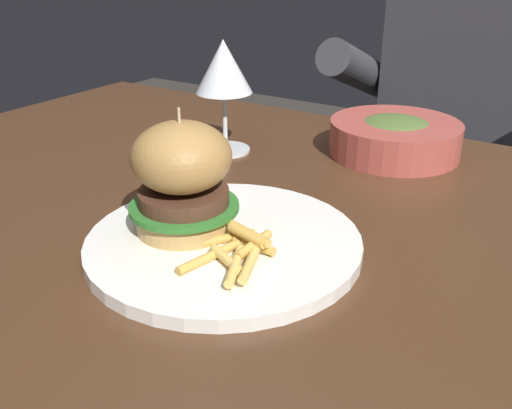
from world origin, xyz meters
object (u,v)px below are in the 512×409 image
Objects in this scene: main_plate at (224,243)px; burger_sandwich at (183,177)px; wine_glass at (224,70)px; diner_person at (466,180)px; soup_bowl at (395,137)px.

main_plate is 0.08m from burger_sandwich.
wine_glass reaches higher than main_plate.
diner_person is (0.12, 0.79, -0.25)m from burger_sandwich.
main_plate is 2.18× the size of burger_sandwich.
soup_bowl is (0.22, 0.12, -0.09)m from wine_glass.
wine_glass is (-0.13, 0.25, 0.05)m from burger_sandwich.
soup_bowl is at bearing 29.39° from wine_glass.
diner_person reaches higher than wine_glass.
diner_person is (0.07, 0.78, -0.18)m from main_plate.
wine_glass is 0.27m from soup_bowl.
wine_glass reaches higher than soup_bowl.
burger_sandwich is 0.29m from wine_glass.
diner_person is (0.25, 0.53, -0.30)m from wine_glass.
diner_person reaches higher than burger_sandwich.
soup_bowl is (0.09, 0.38, -0.04)m from burger_sandwich.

